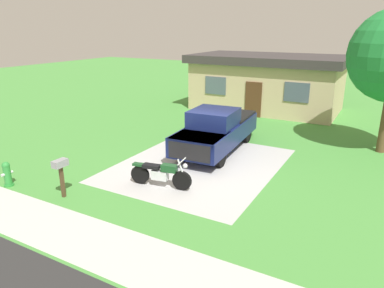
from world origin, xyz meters
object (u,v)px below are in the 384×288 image
(fire_hydrant, at_px, (7,174))
(neighbor_house, at_px, (267,82))
(mailbox, at_px, (61,168))
(motorcycle, at_px, (161,174))
(pickup_truck, at_px, (217,129))

(fire_hydrant, bearing_deg, neighbor_house, 76.42)
(mailbox, bearing_deg, motorcycle, 43.08)
(motorcycle, bearing_deg, pickup_truck, 89.90)
(motorcycle, distance_m, mailbox, 3.19)
(fire_hydrant, height_order, mailbox, mailbox)
(motorcycle, height_order, pickup_truck, pickup_truck)
(motorcycle, xyz_separation_m, pickup_truck, (0.01, 4.42, 0.48))
(pickup_truck, bearing_deg, motorcycle, -90.10)
(pickup_truck, relative_size, mailbox, 4.56)
(motorcycle, bearing_deg, neighbor_house, 93.10)
(pickup_truck, height_order, neighbor_house, neighbor_house)
(motorcycle, distance_m, fire_hydrant, 5.24)
(motorcycle, xyz_separation_m, neighbor_house, (-0.74, 13.58, 1.32))
(pickup_truck, xyz_separation_m, mailbox, (-2.31, -6.58, 0.03))
(pickup_truck, bearing_deg, fire_hydrant, -123.82)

